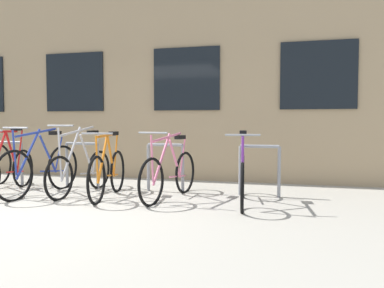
{
  "coord_description": "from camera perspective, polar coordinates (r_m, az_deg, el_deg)",
  "views": [
    {
      "loc": [
        3.2,
        -3.99,
        1.13
      ],
      "look_at": [
        1.73,
        1.6,
        0.8
      ],
      "focal_mm": 36.26,
      "sensor_mm": 36.0,
      "label": 1
    }
  ],
  "objects": [
    {
      "name": "ground_plane",
      "position": [
        5.24,
        -23.71,
        -9.43
      ],
      "size": [
        42.0,
        42.0,
        0.0
      ],
      "primitive_type": "plane",
      "color": "#B2ADA0"
    },
    {
      "name": "storefront_building",
      "position": [
        10.29,
        -3.56,
        10.31
      ],
      "size": [
        28.0,
        5.05,
        4.78
      ],
      "color": "tan",
      "rests_on": "ground"
    },
    {
      "name": "bike_rack",
      "position": [
        6.88,
        -15.88,
        -2.21
      ],
      "size": [
        6.63,
        0.05,
        0.78
      ],
      "color": "gray",
      "rests_on": "ground"
    },
    {
      "name": "bicycle_purple",
      "position": [
        5.4,
        7.46,
        -4.83
      ],
      "size": [
        0.44,
        1.67,
        1.02
      ],
      "color": "black",
      "rests_on": "ground"
    },
    {
      "name": "bicycle_red",
      "position": [
        6.95,
        -25.6,
        -3.24
      ],
      "size": [
        0.47,
        1.67,
        1.06
      ],
      "color": "black",
      "rests_on": "ground"
    },
    {
      "name": "bicycle_blue",
      "position": [
        6.49,
        -21.4,
        -3.36
      ],
      "size": [
        0.44,
        1.83,
        1.08
      ],
      "color": "black",
      "rests_on": "ground"
    },
    {
      "name": "bicycle_silver",
      "position": [
        6.36,
        -16.04,
        -3.63
      ],
      "size": [
        0.44,
        1.73,
        1.11
      ],
      "color": "black",
      "rests_on": "ground"
    },
    {
      "name": "bicycle_pink",
      "position": [
        5.73,
        -3.3,
        -4.32
      ],
      "size": [
        0.46,
        1.73,
        1.01
      ],
      "color": "black",
      "rests_on": "ground"
    },
    {
      "name": "bicycle_orange",
      "position": [
        5.95,
        -12.27,
        -4.05
      ],
      "size": [
        0.44,
        1.63,
        1.0
      ],
      "color": "black",
      "rests_on": "ground"
    }
  ]
}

